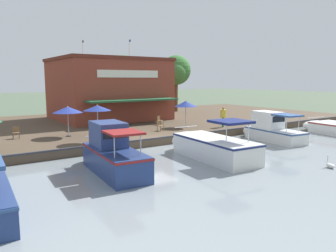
{
  "coord_description": "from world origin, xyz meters",
  "views": [
    {
      "loc": [
        19.57,
        -12.27,
        4.86
      ],
      "look_at": [
        -1.0,
        1.72,
        1.3
      ],
      "focal_mm": 35.0,
      "sensor_mm": 36.0,
      "label": 1
    }
  ],
  "objects_px": {
    "waterfront_restaurant": "(108,89)",
    "tree_behind_restaurant": "(122,75)",
    "cafe_chair_far_corner_seat": "(160,125)",
    "patio_umbrella_far_corner": "(97,108)",
    "cafe_chair_beside_entrance": "(16,132)",
    "patio_umbrella_by_entrance": "(186,104)",
    "person_near_entrance": "(223,114)",
    "swan": "(330,165)",
    "motorboat_mid_row": "(270,130)",
    "cafe_chair_back_row_seat": "(160,120)",
    "motorboat_distant_upstream": "(110,154)",
    "patio_umbrella_mid_patio_left": "(68,110)",
    "motorboat_far_downstream": "(208,146)",
    "tree_upstream_bank": "(176,71)"
  },
  "relations": [
    {
      "from": "patio_umbrella_far_corner",
      "to": "swan",
      "type": "bearing_deg",
      "value": 36.21
    },
    {
      "from": "motorboat_far_downstream",
      "to": "motorboat_mid_row",
      "type": "distance_m",
      "value": 8.01
    },
    {
      "from": "waterfront_restaurant",
      "to": "cafe_chair_far_corner_seat",
      "type": "xyz_separation_m",
      "value": [
        10.57,
        -0.1,
        -2.76
      ]
    },
    {
      "from": "patio_umbrella_far_corner",
      "to": "cafe_chair_far_corner_seat",
      "type": "height_order",
      "value": "patio_umbrella_far_corner"
    },
    {
      "from": "motorboat_distant_upstream",
      "to": "person_near_entrance",
      "type": "bearing_deg",
      "value": 113.1
    },
    {
      "from": "patio_umbrella_far_corner",
      "to": "cafe_chair_beside_entrance",
      "type": "xyz_separation_m",
      "value": [
        -4.5,
        -4.45,
        -1.85
      ]
    },
    {
      "from": "patio_umbrella_mid_patio_left",
      "to": "person_near_entrance",
      "type": "distance_m",
      "value": 13.39
    },
    {
      "from": "waterfront_restaurant",
      "to": "motorboat_mid_row",
      "type": "distance_m",
      "value": 18.03
    },
    {
      "from": "cafe_chair_back_row_seat",
      "to": "tree_behind_restaurant",
      "type": "bearing_deg",
      "value": 173.05
    },
    {
      "from": "patio_umbrella_mid_patio_left",
      "to": "cafe_chair_back_row_seat",
      "type": "relative_size",
      "value": 2.69
    },
    {
      "from": "waterfront_restaurant",
      "to": "motorboat_far_downstream",
      "type": "height_order",
      "value": "waterfront_restaurant"
    },
    {
      "from": "swan",
      "to": "motorboat_mid_row",
      "type": "bearing_deg",
      "value": 151.11
    },
    {
      "from": "motorboat_mid_row",
      "to": "motorboat_far_downstream",
      "type": "bearing_deg",
      "value": -78.09
    },
    {
      "from": "patio_umbrella_by_entrance",
      "to": "motorboat_far_downstream",
      "type": "relative_size",
      "value": 0.34
    },
    {
      "from": "patio_umbrella_by_entrance",
      "to": "swan",
      "type": "height_order",
      "value": "patio_umbrella_by_entrance"
    },
    {
      "from": "motorboat_distant_upstream",
      "to": "patio_umbrella_mid_patio_left",
      "type": "bearing_deg",
      "value": 176.49
    },
    {
      "from": "patio_umbrella_mid_patio_left",
      "to": "cafe_chair_far_corner_seat",
      "type": "distance_m",
      "value": 7.5
    },
    {
      "from": "waterfront_restaurant",
      "to": "swan",
      "type": "height_order",
      "value": "waterfront_restaurant"
    },
    {
      "from": "patio_umbrella_by_entrance",
      "to": "patio_umbrella_far_corner",
      "type": "bearing_deg",
      "value": -76.48
    },
    {
      "from": "motorboat_mid_row",
      "to": "swan",
      "type": "height_order",
      "value": "motorboat_mid_row"
    },
    {
      "from": "swan",
      "to": "cafe_chair_far_corner_seat",
      "type": "bearing_deg",
      "value": -169.85
    },
    {
      "from": "cafe_chair_beside_entrance",
      "to": "motorboat_mid_row",
      "type": "xyz_separation_m",
      "value": [
        8.87,
        17.02,
        -0.17
      ]
    },
    {
      "from": "patio_umbrella_by_entrance",
      "to": "cafe_chair_beside_entrance",
      "type": "relative_size",
      "value": 2.8
    },
    {
      "from": "motorboat_mid_row",
      "to": "motorboat_distant_upstream",
      "type": "xyz_separation_m",
      "value": [
        1.09,
        -14.13,
        0.1
      ]
    },
    {
      "from": "person_near_entrance",
      "to": "swan",
      "type": "xyz_separation_m",
      "value": [
        12.0,
        -3.48,
        -1.52
      ]
    },
    {
      "from": "waterfront_restaurant",
      "to": "cafe_chair_beside_entrance",
      "type": "relative_size",
      "value": 13.96
    },
    {
      "from": "patio_umbrella_mid_patio_left",
      "to": "patio_umbrella_by_entrance",
      "type": "bearing_deg",
      "value": 84.27
    },
    {
      "from": "waterfront_restaurant",
      "to": "tree_upstream_bank",
      "type": "bearing_deg",
      "value": 100.57
    },
    {
      "from": "person_near_entrance",
      "to": "motorboat_far_downstream",
      "type": "xyz_separation_m",
      "value": [
        6.35,
        -7.29,
        -0.96
      ]
    },
    {
      "from": "waterfront_restaurant",
      "to": "patio_umbrella_mid_patio_left",
      "type": "xyz_separation_m",
      "value": [
        9.02,
        -7.27,
        -1.22
      ]
    },
    {
      "from": "tree_behind_restaurant",
      "to": "patio_umbrella_mid_patio_left",
      "type": "bearing_deg",
      "value": -41.59
    },
    {
      "from": "patio_umbrella_far_corner",
      "to": "motorboat_mid_row",
      "type": "height_order",
      "value": "patio_umbrella_far_corner"
    },
    {
      "from": "swan",
      "to": "tree_behind_restaurant",
      "type": "height_order",
      "value": "tree_behind_restaurant"
    },
    {
      "from": "cafe_chair_back_row_seat",
      "to": "cafe_chair_beside_entrance",
      "type": "distance_m",
      "value": 12.45
    },
    {
      "from": "waterfront_restaurant",
      "to": "tree_behind_restaurant",
      "type": "relative_size",
      "value": 1.67
    },
    {
      "from": "patio_umbrella_by_entrance",
      "to": "tree_upstream_bank",
      "type": "xyz_separation_m",
      "value": [
        -12.01,
        7.53,
        3.22
      ]
    },
    {
      "from": "motorboat_distant_upstream",
      "to": "patio_umbrella_far_corner",
      "type": "bearing_deg",
      "value": 164.13
    },
    {
      "from": "person_near_entrance",
      "to": "motorboat_far_downstream",
      "type": "bearing_deg",
      "value": -48.93
    },
    {
      "from": "cafe_chair_far_corner_seat",
      "to": "swan",
      "type": "height_order",
      "value": "cafe_chair_far_corner_seat"
    },
    {
      "from": "cafe_chair_back_row_seat",
      "to": "motorboat_distant_upstream",
      "type": "xyz_separation_m",
      "value": [
        10.08,
        -9.56,
        -0.07
      ]
    },
    {
      "from": "patio_umbrella_by_entrance",
      "to": "tree_behind_restaurant",
      "type": "bearing_deg",
      "value": 179.95
    },
    {
      "from": "cafe_chair_far_corner_seat",
      "to": "motorboat_far_downstream",
      "type": "xyz_separation_m",
      "value": [
        7.72,
        -1.42,
        -0.28
      ]
    },
    {
      "from": "motorboat_far_downstream",
      "to": "motorboat_distant_upstream",
      "type": "distance_m",
      "value": 6.32
    },
    {
      "from": "swan",
      "to": "motorboat_far_downstream",
      "type": "bearing_deg",
      "value": -146.0
    },
    {
      "from": "motorboat_far_downstream",
      "to": "cafe_chair_back_row_seat",
      "type": "bearing_deg",
      "value": 162.93
    },
    {
      "from": "patio_umbrella_far_corner",
      "to": "cafe_chair_beside_entrance",
      "type": "relative_size",
      "value": 3.01
    },
    {
      "from": "motorboat_far_downstream",
      "to": "motorboat_mid_row",
      "type": "xyz_separation_m",
      "value": [
        -1.65,
        7.84,
        0.11
      ]
    },
    {
      "from": "cafe_chair_back_row_seat",
      "to": "swan",
      "type": "relative_size",
      "value": 1.23
    },
    {
      "from": "cafe_chair_far_corner_seat",
      "to": "motorboat_far_downstream",
      "type": "bearing_deg",
      "value": -10.41
    },
    {
      "from": "swan",
      "to": "tree_upstream_bank",
      "type": "xyz_separation_m",
      "value": [
        -25.9,
        8.22,
        5.68
      ]
    }
  ]
}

